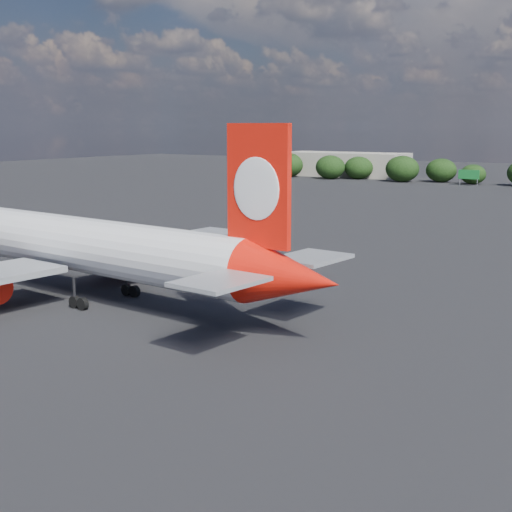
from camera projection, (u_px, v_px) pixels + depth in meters
The scene contains 4 objects.
ground at pixel (348, 249), 98.72m from camera, with size 500.00×500.00×0.00m, color black.
qantas_airliner at pixel (98, 249), 68.57m from camera, with size 52.29×49.76×17.05m.
terminal_building at pixel (345, 164), 241.71m from camera, with size 42.00×16.00×8.00m.
highway_sign at pixel (469, 175), 203.47m from camera, with size 6.00×0.30×4.50m.
Camera 1 is at (42.34, -28.50, 16.83)m, focal length 50.00 mm.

